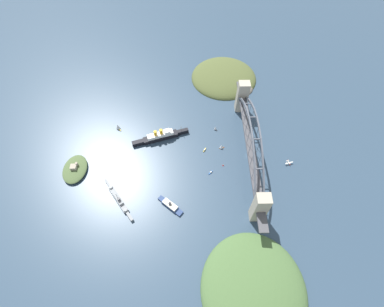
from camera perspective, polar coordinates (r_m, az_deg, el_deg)
ground_plane at (r=411.04m, az=11.02°, el=-0.49°), size 1400.00×1400.00×0.00m
harbor_arch_bridge at (r=387.13m, az=11.71°, el=1.92°), size 243.81×16.61×67.04m
headland_west_shore at (r=347.01m, az=12.74°, el=-25.74°), size 127.40×116.17×31.13m
headland_east_shore at (r=515.26m, az=6.67°, el=14.91°), size 111.40×113.81×26.84m
ocean_liner at (r=419.52m, az=-6.48°, el=3.50°), size 31.45×83.89×19.88m
naval_cruiser at (r=379.14m, az=-14.72°, el=-9.00°), size 60.34×45.18×17.84m
harbor_ferry_steamer at (r=365.43m, az=-4.43°, el=-10.47°), size 29.48×33.51×8.25m
fort_island_mid_harbor at (r=420.03m, az=-22.71°, el=-2.93°), size 46.77×32.99×12.29m
seaplane_taxiing_near_bridge at (r=417.82m, az=19.05°, el=-1.79°), size 7.96×11.73×4.72m
small_boat_0 at (r=430.87m, az=4.76°, el=5.20°), size 6.05×5.63×7.61m
small_boat_1 at (r=408.69m, az=2.56°, el=0.74°), size 7.53×4.97×2.45m
small_boat_2 at (r=444.04m, az=-14.85°, el=5.29°), size 9.50×9.20×10.29m
small_boat_3 at (r=410.42m, az=6.00°, el=1.39°), size 5.44×7.97×7.95m
small_boat_4 at (r=389.13m, az=3.81°, el=-3.87°), size 6.69×6.62×1.89m
channel_marker_buoy at (r=396.23m, az=6.37°, el=-2.38°), size 2.20×2.20×2.75m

